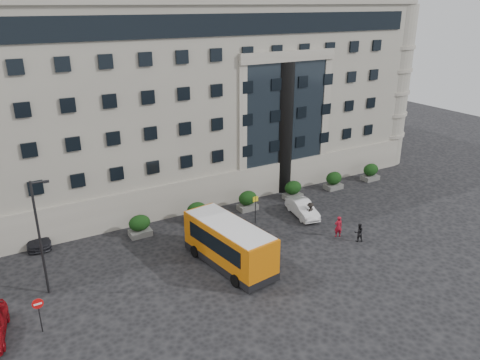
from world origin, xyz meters
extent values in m
plane|color=black|center=(0.00, 0.00, 0.00)|extent=(120.00, 120.00, 0.00)
cube|color=gray|center=(6.00, 22.00, 9.00)|extent=(44.00, 24.00, 18.00)
cylinder|color=black|center=(12.00, 10.30, 6.50)|extent=(1.80, 1.80, 13.00)
cube|color=#585855|center=(-4.00, 7.80, 0.25)|extent=(1.80, 1.20, 0.50)
ellipsoid|color=black|center=(-4.00, 7.80, 1.17)|extent=(1.80, 1.26, 1.34)
cube|color=#585855|center=(1.20, 7.80, 0.25)|extent=(1.80, 1.20, 0.50)
ellipsoid|color=black|center=(1.20, 7.80, 1.17)|extent=(1.80, 1.26, 1.34)
cube|color=#585855|center=(6.40, 7.80, 0.25)|extent=(1.80, 1.20, 0.50)
ellipsoid|color=black|center=(6.40, 7.80, 1.17)|extent=(1.80, 1.26, 1.34)
cube|color=#585855|center=(11.60, 7.80, 0.25)|extent=(1.80, 1.20, 0.50)
ellipsoid|color=black|center=(11.60, 7.80, 1.17)|extent=(1.80, 1.26, 1.34)
cube|color=#585855|center=(16.80, 7.80, 0.25)|extent=(1.80, 1.20, 0.50)
ellipsoid|color=black|center=(16.80, 7.80, 1.17)|extent=(1.80, 1.26, 1.34)
cube|color=#585855|center=(22.00, 7.80, 0.25)|extent=(1.80, 1.20, 0.50)
ellipsoid|color=black|center=(22.00, 7.80, 1.17)|extent=(1.80, 1.26, 1.34)
cylinder|color=#262628|center=(-12.00, 3.00, 4.00)|extent=(0.16, 0.16, 8.00)
cylinder|color=#262628|center=(-11.55, 3.00, 7.85)|extent=(0.90, 0.12, 0.12)
cube|color=black|center=(-11.10, 3.00, 7.80)|extent=(0.35, 0.18, 0.14)
cylinder|color=#262628|center=(5.50, 5.00, 1.25)|extent=(0.08, 0.08, 2.50)
cube|color=yellow|center=(5.50, 5.00, 2.30)|extent=(0.50, 0.06, 0.45)
cylinder|color=#262628|center=(-13.00, -1.00, 1.10)|extent=(0.08, 0.08, 2.20)
cylinder|color=red|center=(-13.00, -1.06, 2.00)|extent=(0.64, 0.05, 0.64)
cube|color=white|center=(-13.00, -1.10, 2.00)|extent=(0.45, 0.04, 0.10)
cube|color=#C36109|center=(0.18, 0.06, 1.92)|extent=(3.79, 8.23, 2.74)
cube|color=black|center=(0.18, 0.06, 0.45)|extent=(3.83, 8.28, 0.55)
cube|color=black|center=(0.18, 0.06, 2.21)|extent=(3.61, 6.51, 1.19)
cube|color=silver|center=(0.18, 0.06, 3.24)|extent=(3.60, 7.82, 0.18)
cylinder|color=black|center=(-0.82, -2.64, 0.45)|extent=(0.40, 0.93, 0.90)
cylinder|color=black|center=(1.87, -2.26, 0.45)|extent=(0.40, 0.93, 0.90)
cylinder|color=black|center=(-1.52, 2.39, 0.45)|extent=(0.40, 0.93, 0.90)
cylinder|color=black|center=(1.17, 2.76, 0.45)|extent=(0.40, 0.93, 0.90)
cube|color=maroon|center=(-12.23, 14.78, 1.39)|extent=(2.13, 3.27, 2.24)
cube|color=maroon|center=(-12.28, 12.46, 1.03)|extent=(2.00, 1.47, 1.52)
cube|color=black|center=(-12.29, 11.83, 1.34)|extent=(1.70, 0.16, 0.72)
cylinder|color=black|center=(-13.26, 12.57, 0.38)|extent=(0.25, 0.76, 0.75)
cylinder|color=black|center=(-11.29, 12.52, 0.38)|extent=(0.25, 0.76, 0.75)
cylinder|color=black|center=(-13.20, 15.52, 0.38)|extent=(0.25, 0.76, 0.75)
cylinder|color=black|center=(-11.23, 15.48, 0.38)|extent=(0.25, 0.76, 0.75)
imported|color=black|center=(-11.50, 10.76, 0.64)|extent=(2.24, 4.60, 1.29)
imported|color=silver|center=(10.00, 4.17, 0.72)|extent=(2.29, 4.57, 1.44)
imported|color=maroon|center=(10.09, -0.56, 0.91)|extent=(0.77, 0.62, 1.83)
imported|color=black|center=(10.99, -2.00, 0.77)|extent=(0.92, 0.83, 1.55)
imported|color=black|center=(10.01, 3.06, 0.84)|extent=(1.22, 0.90, 1.69)
camera|label=1|loc=(-14.24, -26.37, 18.22)|focal=35.00mm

